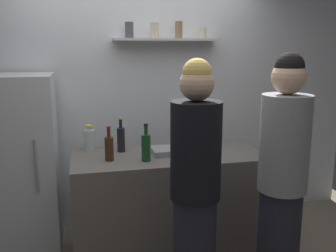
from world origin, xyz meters
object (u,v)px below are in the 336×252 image
object	(u,v)px
wine_bottle_green_glass	(146,147)
water_bottle_plastic	(89,139)
refrigerator	(20,165)
person_blonde	(195,190)
wine_bottle_dark_glass	(121,139)
wine_bottle_amber_glass	(109,148)
person_grey_hoodie	(282,182)
utensil_holder	(201,139)
baking_pan	(171,151)

from	to	relation	value
wine_bottle_green_glass	water_bottle_plastic	distance (m)	0.63
refrigerator	person_blonde	xyz separation A→B (m)	(1.28, -1.13, 0.08)
wine_bottle_dark_glass	water_bottle_plastic	xyz separation A→B (m)	(-0.27, 0.12, -0.02)
wine_bottle_amber_glass	wine_bottle_green_glass	size ratio (longest dim) A/B	0.92
person_blonde	wine_bottle_dark_glass	bearing A→B (deg)	85.09
person_blonde	person_grey_hoodie	bearing A→B (deg)	-32.02
utensil_holder	water_bottle_plastic	world-z (taller)	water_bottle_plastic
refrigerator	person_blonde	size ratio (longest dim) A/B	0.91
refrigerator	wine_bottle_amber_glass	world-z (taller)	refrigerator
person_grey_hoodie	person_blonde	xyz separation A→B (m)	(-0.62, 0.05, -0.02)
wine_bottle_dark_glass	wine_bottle_green_glass	bearing A→B (deg)	-63.13
wine_bottle_green_glass	person_blonde	xyz separation A→B (m)	(0.23, -0.61, -0.16)
wine_bottle_green_glass	wine_bottle_dark_glass	bearing A→B (deg)	116.87
baking_pan	person_blonde	size ratio (longest dim) A/B	0.19
water_bottle_plastic	person_grey_hoodie	size ratio (longest dim) A/B	0.13
utensil_holder	person_blonde	xyz separation A→B (m)	(-0.36, -0.99, -0.10)
wine_bottle_dark_glass	water_bottle_plastic	bearing A→B (deg)	156.24
water_bottle_plastic	person_blonde	size ratio (longest dim) A/B	0.13
wine_bottle_green_glass	water_bottle_plastic	world-z (taller)	wine_bottle_green_glass
wine_bottle_green_glass	person_grey_hoodie	xyz separation A→B (m)	(0.85, -0.66, -0.14)
refrigerator	wine_bottle_dark_glass	distance (m)	0.94
wine_bottle_amber_glass	wine_bottle_green_glass	distance (m)	0.30
baking_pan	utensil_holder	xyz separation A→B (m)	(0.33, 0.20, 0.04)
baking_pan	wine_bottle_green_glass	xyz separation A→B (m)	(-0.25, -0.17, 0.09)
utensil_holder	baking_pan	bearing A→B (deg)	-148.81
wine_bottle_amber_glass	wine_bottle_dark_glass	distance (m)	0.28
baking_pan	person_grey_hoodie	xyz separation A→B (m)	(0.60, -0.83, -0.04)
wine_bottle_green_glass	water_bottle_plastic	xyz separation A→B (m)	(-0.44, 0.45, -0.02)
utensil_holder	wine_bottle_green_glass	bearing A→B (deg)	-147.69
water_bottle_plastic	person_grey_hoodie	distance (m)	1.71
water_bottle_plastic	person_grey_hoodie	world-z (taller)	person_grey_hoodie
refrigerator	wine_bottle_green_glass	world-z (taller)	refrigerator
baking_pan	wine_bottle_amber_glass	world-z (taller)	wine_bottle_amber_glass
wine_bottle_green_glass	person_grey_hoodie	size ratio (longest dim) A/B	0.17
wine_bottle_dark_glass	person_blonde	xyz separation A→B (m)	(0.40, -0.95, -0.16)
wine_bottle_green_glass	person_blonde	world-z (taller)	person_blonde
water_bottle_plastic	wine_bottle_amber_glass	bearing A→B (deg)	-68.09
wine_bottle_amber_glass	water_bottle_plastic	world-z (taller)	wine_bottle_amber_glass
water_bottle_plastic	person_blonde	world-z (taller)	person_blonde
wine_bottle_amber_glass	person_blonde	xyz separation A→B (m)	(0.52, -0.70, -0.15)
wine_bottle_amber_glass	refrigerator	bearing A→B (deg)	150.47
baking_pan	water_bottle_plastic	xyz separation A→B (m)	(-0.69, 0.28, 0.08)
wine_bottle_green_glass	person_grey_hoodie	distance (m)	1.09
baking_pan	wine_bottle_dark_glass	world-z (taller)	wine_bottle_dark_glass
baking_pan	person_blonde	world-z (taller)	person_blonde
wine_bottle_amber_glass	person_grey_hoodie	distance (m)	1.37
utensil_holder	water_bottle_plastic	bearing A→B (deg)	175.61
refrigerator	person_blonde	world-z (taller)	person_blonde
utensil_holder	person_blonde	distance (m)	1.05
water_bottle_plastic	person_grey_hoodie	xyz separation A→B (m)	(1.29, -1.11, -0.12)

